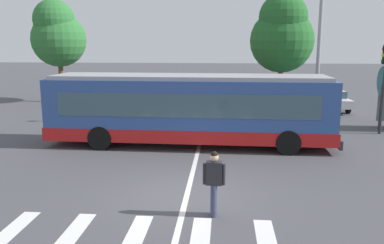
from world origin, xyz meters
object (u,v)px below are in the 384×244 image
Objects in this scene: pedestrian_crossing_street at (214,180)px; background_tree_left at (57,34)px; parked_car_charcoal at (129,95)px; parked_car_blue at (166,96)px; twin_arm_street_lamp at (321,10)px; parked_car_white at (329,98)px; background_tree_right at (282,34)px; city_transit_bus at (189,109)px; parked_car_teal at (286,98)px; parked_car_red at (244,98)px; parked_car_silver at (205,97)px.

background_tree_left is at bearing 121.87° from pedestrian_crossing_street.
parked_car_charcoal and parked_car_blue have the same top height.
parked_car_charcoal is 14.04m from twin_arm_street_lamp.
parked_car_white is 6.07m from background_tree_right.
city_transit_bus is 11.74m from parked_car_teal.
parked_car_white is (5.64, 0.04, 0.00)m from parked_car_red.
parked_car_red is 0.45× the size of twin_arm_street_lamp.
parked_car_charcoal is at bearing 178.18° from parked_car_teal.
city_transit_bus reaches higher than parked_car_charcoal.
twin_arm_street_lamp reaches higher than background_tree_left.
background_tree_left is at bearing 131.45° from city_transit_bus.
pedestrian_crossing_street is 18.02m from parked_car_teal.
parked_car_teal is at bearing -7.10° from background_tree_left.
parked_car_blue is 11.04m from parked_car_white.
parked_car_charcoal is 5.35m from parked_car_silver.
parked_car_blue is 8.17m from parked_car_teal.
background_tree_right is at bearing 89.57° from parked_car_teal.
parked_car_teal is at bearing -1.66° from parked_car_blue.
parked_car_white is at bearing -6.30° from background_tree_left.
city_transit_bus is 10.52m from parked_car_silver.
parked_car_silver and parked_car_red have the same top height.
parked_car_silver is at bearing 172.71° from parked_car_red.
twin_arm_street_lamp reaches higher than parked_car_charcoal.
city_transit_bus is at bearing -90.85° from parked_car_silver.
pedestrian_crossing_street is at bearing -86.42° from parked_car_silver.
background_tree_right is (5.65, 13.41, 3.47)m from city_transit_bus.
parked_car_charcoal is at bearing 177.68° from parked_car_blue.
parked_car_silver is at bearing 89.15° from city_transit_bus.
background_tree_left is at bearing 172.90° from parked_car_teal.
background_tree_left reaches higher than parked_car_white.
parked_car_red is at bearing -7.29° from parked_car_silver.
parked_car_blue is (-2.54, 10.50, -0.82)m from city_transit_bus.
parked_car_charcoal is 13.70m from parked_car_white.
background_tree_left reaches higher than city_transit_bus.
parked_car_red is (1.59, 17.36, -0.20)m from pedestrian_crossing_street.
pedestrian_crossing_street reaches higher than parked_car_charcoal.
city_transit_bus is at bearing -144.18° from twin_arm_street_lamp.
parked_car_red is at bearing 84.75° from pedestrian_crossing_street.
parked_car_white is 0.57× the size of background_tree_right.
parked_car_teal is 0.46× the size of twin_arm_street_lamp.
twin_arm_street_lamp is at bearing -27.59° from parked_car_charcoal.
parked_car_red is at bearing -179.62° from parked_car_white.
background_tree_right reaches higher than parked_car_charcoal.
parked_car_charcoal and parked_car_teal have the same top height.
parked_car_blue is 2.70m from parked_car_silver.
parked_car_silver is at bearing 93.58° from pedestrian_crossing_street.
parked_car_teal is (8.17, -0.24, 0.00)m from parked_car_blue.
parked_car_blue is at bearing 103.60° from city_transit_bus.
parked_car_charcoal is at bearing 116.08° from city_transit_bus.
pedestrian_crossing_street is at bearing -95.25° from parked_car_red.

